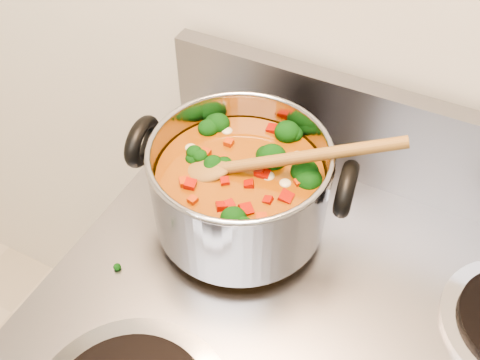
% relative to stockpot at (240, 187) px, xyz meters
% --- Properties ---
extents(stockpot, '(0.29, 0.23, 0.14)m').
position_rel_stockpot_xyz_m(stockpot, '(0.00, 0.00, 0.00)').
color(stockpot, '#9A9AA1').
rests_on(stockpot, electric_range).
extents(wooden_spoon, '(0.27, 0.13, 0.09)m').
position_rel_stockpot_xyz_m(wooden_spoon, '(0.01, 0.01, 0.04)').
color(wooden_spoon, brown).
rests_on(wooden_spoon, stockpot).
extents(cooktop_crumbs, '(0.22, 0.21, 0.01)m').
position_rel_stockpot_xyz_m(cooktop_crumbs, '(-0.09, -0.01, -0.07)').
color(cooktop_crumbs, black).
rests_on(cooktop_crumbs, electric_range).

